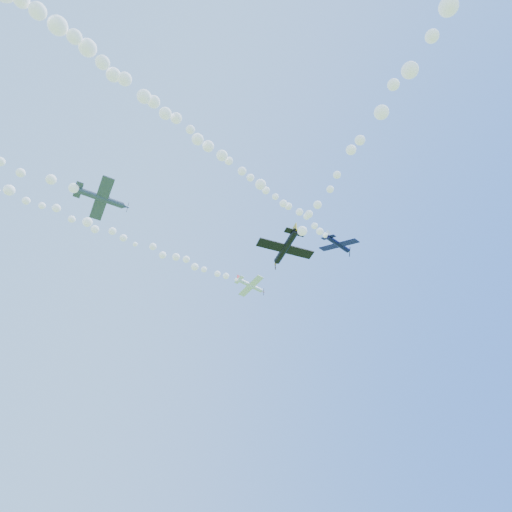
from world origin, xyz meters
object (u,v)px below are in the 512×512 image
plane_white (251,286)px  plane_grey (102,198)px  plane_navy (339,244)px  plane_black (285,248)px

plane_white → plane_grey: (-30.19, -16.89, -6.60)m
plane_white → plane_navy: bearing=-58.5°
plane_grey → plane_black: plane_grey is taller
plane_white → plane_navy: 18.26m
plane_grey → plane_white: bearing=29.0°
plane_navy → plane_black: bearing=-169.4°
plane_white → plane_black: (-6.83, -23.43, -10.62)m
plane_white → plane_black: bearing=-113.0°
plane_white → plane_grey: plane_white is taller
plane_white → plane_navy: plane_navy is taller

